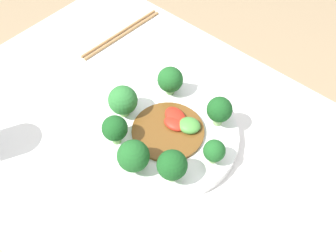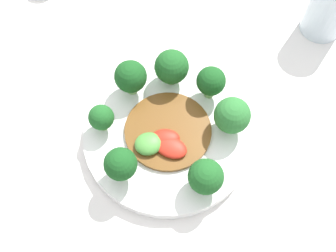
% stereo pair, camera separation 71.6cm
% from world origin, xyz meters
% --- Properties ---
extents(table, '(0.93, 0.66, 0.70)m').
position_xyz_m(table, '(0.00, 0.00, 0.35)').
color(table, silver).
rests_on(table, ground_plane).
extents(plate, '(0.28, 0.28, 0.02)m').
position_xyz_m(plate, '(0.03, 0.02, 0.72)').
color(plate, white).
rests_on(plate, table).
extents(broccoli_northwest, '(0.05, 0.05, 0.06)m').
position_xyz_m(broccoli_northwest, '(-0.04, 0.11, 0.76)').
color(broccoli_northwest, '#70A356').
rests_on(broccoli_northwest, plate).
extents(broccoli_northeast, '(0.05, 0.05, 0.07)m').
position_xyz_m(broccoli_northeast, '(0.09, 0.10, 0.77)').
color(broccoli_northeast, '#89B76B').
rests_on(broccoli_northeast, plate).
extents(broccoli_southeast, '(0.05, 0.05, 0.07)m').
position_xyz_m(broccoli_southeast, '(0.10, -0.05, 0.77)').
color(broccoli_southeast, '#89B76B').
rests_on(broccoli_southeast, plate).
extents(broccoli_south, '(0.06, 0.06, 0.07)m').
position_xyz_m(broccoli_south, '(0.04, -0.08, 0.77)').
color(broccoli_south, '#70A356').
rests_on(broccoli_south, plate).
extents(broccoli_east, '(0.04, 0.04, 0.05)m').
position_xyz_m(broccoli_east, '(0.13, 0.03, 0.76)').
color(broccoli_east, '#7AAD5B').
rests_on(broccoli_east, plate).
extents(broccoli_west, '(0.06, 0.06, 0.07)m').
position_xyz_m(broccoli_west, '(-0.07, 0.00, 0.77)').
color(broccoli_west, '#7AAD5B').
rests_on(broccoli_west, plate).
extents(broccoli_southwest, '(0.05, 0.05, 0.07)m').
position_xyz_m(broccoli_southwest, '(-0.03, -0.06, 0.77)').
color(broccoli_southwest, '#70A356').
rests_on(broccoli_southwest, plate).
extents(stirfry_center, '(0.14, 0.14, 0.02)m').
position_xyz_m(stirfry_center, '(0.03, 0.03, 0.73)').
color(stirfry_center, brown).
rests_on(stirfry_center, plate).
extents(chopsticks, '(0.03, 0.25, 0.01)m').
position_xyz_m(chopsticks, '(-0.27, 0.19, 0.71)').
color(chopsticks, '#AD7F4C').
rests_on(chopsticks, table).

